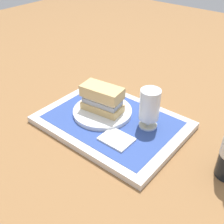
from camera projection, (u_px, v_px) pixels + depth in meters
The scene contains 7 objects.
ground_plane at pixel (112, 125), 0.88m from camera, with size 3.00×3.00×0.00m, color olive.
tray at pixel (112, 122), 0.87m from camera, with size 0.44×0.32×0.02m, color silver.
placemat at pixel (112, 120), 0.87m from camera, with size 0.38×0.27×0.00m, color #2D4793.
plate at pixel (102, 112), 0.89m from camera, with size 0.19×0.19×0.01m, color white.
sandwich at pixel (103, 99), 0.86m from camera, with size 0.14×0.08×0.08m.
beer_glass at pixel (149, 107), 0.80m from camera, with size 0.06×0.06×0.12m.
napkin_folded at pixel (117, 139), 0.78m from camera, with size 0.09×0.07×0.01m, color white.
Camera 1 is at (0.44, -0.54, 0.54)m, focal length 44.18 mm.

